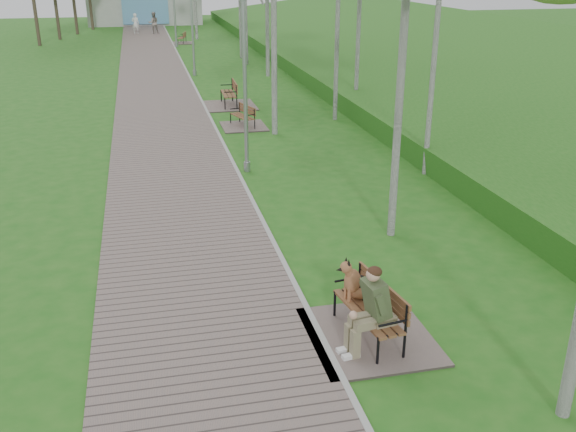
% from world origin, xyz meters
% --- Properties ---
extents(ground, '(120.00, 120.00, 0.00)m').
position_xyz_m(ground, '(0.00, 0.00, 0.00)').
color(ground, '#1E5E17').
rests_on(ground, ground).
extents(walkway, '(3.50, 67.00, 0.04)m').
position_xyz_m(walkway, '(-1.75, 21.50, 0.02)').
color(walkway, '#71625C').
rests_on(walkway, ground).
extents(kerb, '(0.10, 67.00, 0.05)m').
position_xyz_m(kerb, '(0.00, 21.50, 0.03)').
color(kerb, '#999993').
rests_on(kerb, ground).
extents(embankment, '(14.00, 70.00, 1.60)m').
position_xyz_m(embankment, '(12.00, 20.00, 0.00)').
color(embankment, '#3C7423').
rests_on(embankment, ground).
extents(building_north, '(10.00, 5.20, 4.00)m').
position_xyz_m(building_north, '(-1.50, 50.97, 1.99)').
color(building_north, '#9E9E99').
rests_on(building_north, ground).
extents(bench_main, '(1.88, 2.09, 1.64)m').
position_xyz_m(bench_main, '(0.65, -3.99, 0.46)').
color(bench_main, '#71625C').
rests_on(bench_main, ground).
extents(bench_second, '(1.54, 1.71, 0.94)m').
position_xyz_m(bench_second, '(0.97, 9.97, 0.17)').
color(bench_second, '#71625C').
rests_on(bench_second, ground).
extents(bench_third, '(2.01, 2.24, 1.24)m').
position_xyz_m(bench_third, '(0.99, 13.55, 0.23)').
color(bench_third, '#71625C').
rests_on(bench_third, ground).
extents(bench_far, '(1.55, 1.73, 0.95)m').
position_xyz_m(bench_far, '(0.68, 35.11, 0.17)').
color(bench_far, '#71625C').
rests_on(bench_far, ground).
extents(lamp_post_near, '(0.18, 0.18, 4.78)m').
position_xyz_m(lamp_post_near, '(0.28, 4.87, 2.23)').
color(lamp_post_near, gray).
rests_on(lamp_post_near, ground).
extents(lamp_post_second, '(0.19, 0.19, 4.87)m').
position_xyz_m(lamp_post_second, '(0.31, 21.29, 2.28)').
color(lamp_post_second, gray).
rests_on(lamp_post_second, ground).
extents(lamp_post_third, '(0.22, 0.22, 5.72)m').
position_xyz_m(lamp_post_third, '(0.16, 33.24, 2.68)').
color(lamp_post_third, gray).
rests_on(lamp_post_third, ground).
extents(pedestrian_near, '(0.67, 0.53, 1.59)m').
position_xyz_m(pedestrian_near, '(-2.44, 42.08, 0.80)').
color(pedestrian_near, silver).
rests_on(pedestrian_near, ground).
extents(pedestrian_far, '(0.87, 0.71, 1.68)m').
position_xyz_m(pedestrian_far, '(-1.03, 41.91, 0.84)').
color(pedestrian_far, gray).
rests_on(pedestrian_far, ground).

